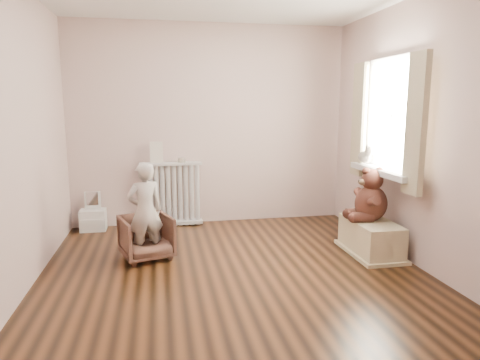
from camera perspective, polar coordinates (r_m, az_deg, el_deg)
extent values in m
cube|color=black|center=(4.19, -0.89, -11.98)|extent=(3.60, 3.60, 0.01)
cube|color=beige|center=(5.67, -4.06, 7.28)|extent=(3.60, 0.02, 2.60)
cube|color=beige|center=(2.15, 7.26, 2.74)|extent=(3.60, 0.02, 2.60)
cube|color=beige|center=(4.00, -27.36, 5.05)|extent=(0.02, 3.60, 2.60)
cube|color=beige|center=(4.56, 22.09, 5.90)|extent=(0.02, 3.60, 2.60)
cube|color=white|center=(4.79, 19.86, 8.01)|extent=(0.03, 0.90, 1.10)
cube|color=silver|center=(4.79, 18.52, 1.11)|extent=(0.22, 1.10, 0.06)
cube|color=#C1B68F|center=(4.25, 22.42, 6.85)|extent=(0.06, 0.26, 1.30)
cube|color=#C1B68F|center=(5.24, 15.60, 7.70)|extent=(0.06, 0.26, 1.30)
cube|color=silver|center=(5.63, -9.12, -2.19)|extent=(0.79, 0.15, 0.84)
cube|color=beige|center=(5.54, -11.08, 3.64)|extent=(0.16, 0.01, 0.27)
cylinder|color=#A59E8C|center=(5.56, -7.80, 2.64)|extent=(0.09, 0.09, 0.06)
cube|color=silver|center=(5.69, -19.06, -3.68)|extent=(0.31, 0.22, 0.49)
imported|color=#523226|center=(4.53, -12.37, -7.46)|extent=(0.61, 0.62, 0.45)
imported|color=beige|center=(4.41, -12.53, -4.05)|extent=(0.42, 0.34, 0.99)
cube|color=beige|center=(4.78, 17.04, -7.06)|extent=(0.40, 0.76, 0.36)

